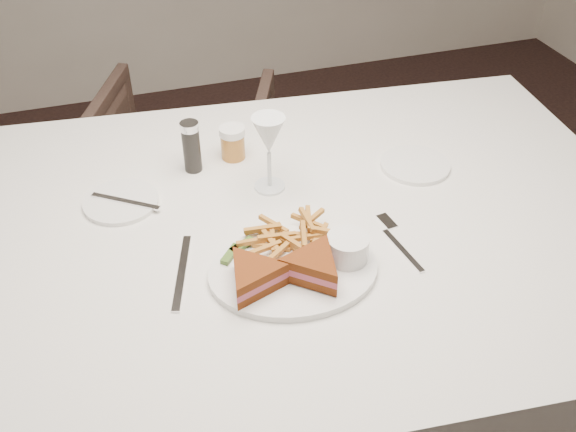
# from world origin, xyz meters

# --- Properties ---
(table) EXTENTS (1.67, 1.20, 0.75)m
(table) POSITION_xyz_m (0.21, 0.37, 0.38)
(table) COLOR silver
(table) RESTS_ON ground
(chair_far) EXTENTS (0.76, 0.74, 0.61)m
(chair_far) POSITION_xyz_m (0.14, 1.34, 0.31)
(chair_far) COLOR #44322A
(chair_far) RESTS_ON ground
(table_setting) EXTENTS (0.82, 0.62, 0.18)m
(table_setting) POSITION_xyz_m (0.19, 0.31, 0.79)
(table_setting) COLOR white
(table_setting) RESTS_ON table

